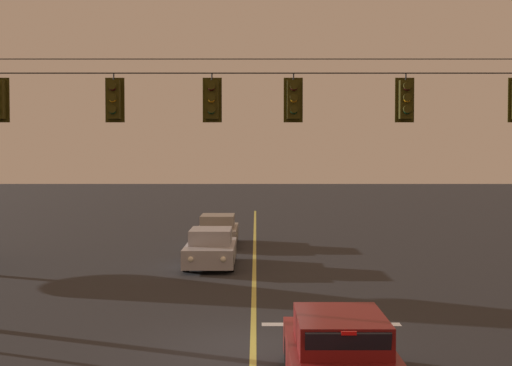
{
  "coord_description": "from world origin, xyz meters",
  "views": [
    {
      "loc": [
        0.06,
        -15.67,
        4.14
      ],
      "look_at": [
        0.0,
        3.74,
        3.4
      ],
      "focal_mm": 51.6,
      "sensor_mm": 36.0,
      "label": 1
    }
  ],
  "objects_px": {
    "traffic_light_right_inner": "(296,99)",
    "traffic_light_rightmost": "(408,99)",
    "car_waiting_near_lane": "(342,356)",
    "car_oncoming_lead": "(213,249)",
    "traffic_light_leftmost": "(0,99)",
    "car_oncoming_trailing": "(220,231)",
    "traffic_light_left_inner": "(116,99)",
    "traffic_light_centre": "(214,99)"
  },
  "relations": [
    {
      "from": "traffic_light_leftmost",
      "to": "traffic_light_right_inner",
      "type": "distance_m",
      "value": 7.39
    },
    {
      "from": "traffic_light_rightmost",
      "to": "car_oncoming_lead",
      "type": "distance_m",
      "value": 11.49
    },
    {
      "from": "traffic_light_right_inner",
      "to": "traffic_light_rightmost",
      "type": "distance_m",
      "value": 2.8
    },
    {
      "from": "car_waiting_near_lane",
      "to": "car_oncoming_lead",
      "type": "distance_m",
      "value": 14.93
    },
    {
      "from": "traffic_light_rightmost",
      "to": "car_waiting_near_lane",
      "type": "relative_size",
      "value": 0.28
    },
    {
      "from": "traffic_light_centre",
      "to": "car_waiting_near_lane",
      "type": "xyz_separation_m",
      "value": [
        2.56,
        -5.72,
        -4.88
      ]
    },
    {
      "from": "traffic_light_left_inner",
      "to": "car_waiting_near_lane",
      "type": "distance_m",
      "value": 9.04
    },
    {
      "from": "traffic_light_left_inner",
      "to": "traffic_light_centre",
      "type": "height_order",
      "value": "same"
    },
    {
      "from": "traffic_light_centre",
      "to": "traffic_light_leftmost",
      "type": "bearing_deg",
      "value": 180.0
    },
    {
      "from": "traffic_light_left_inner",
      "to": "traffic_light_rightmost",
      "type": "relative_size",
      "value": 1.0
    },
    {
      "from": "traffic_light_left_inner",
      "to": "car_oncoming_trailing",
      "type": "distance_m",
      "value": 16.14
    },
    {
      "from": "car_oncoming_trailing",
      "to": "traffic_light_centre",
      "type": "bearing_deg",
      "value": -87.51
    },
    {
      "from": "traffic_light_left_inner",
      "to": "car_oncoming_lead",
      "type": "height_order",
      "value": "traffic_light_left_inner"
    },
    {
      "from": "traffic_light_left_inner",
      "to": "car_waiting_near_lane",
      "type": "height_order",
      "value": "traffic_light_left_inner"
    },
    {
      "from": "traffic_light_left_inner",
      "to": "traffic_light_leftmost",
      "type": "bearing_deg",
      "value": 180.0
    },
    {
      "from": "traffic_light_centre",
      "to": "traffic_light_right_inner",
      "type": "height_order",
      "value": "same"
    },
    {
      "from": "traffic_light_leftmost",
      "to": "car_oncoming_trailing",
      "type": "relative_size",
      "value": 0.28
    },
    {
      "from": "car_oncoming_trailing",
      "to": "car_waiting_near_lane",
      "type": "bearing_deg",
      "value": -81.28
    },
    {
      "from": "traffic_light_right_inner",
      "to": "car_oncoming_trailing",
      "type": "bearing_deg",
      "value": 100.03
    },
    {
      "from": "traffic_light_leftmost",
      "to": "car_oncoming_trailing",
      "type": "height_order",
      "value": "traffic_light_leftmost"
    },
    {
      "from": "traffic_light_right_inner",
      "to": "car_waiting_near_lane",
      "type": "bearing_deg",
      "value": -84.81
    },
    {
      "from": "traffic_light_left_inner",
      "to": "traffic_light_centre",
      "type": "bearing_deg",
      "value": 0.0
    },
    {
      "from": "traffic_light_leftmost",
      "to": "car_oncoming_trailing",
      "type": "distance_m",
      "value": 16.71
    },
    {
      "from": "traffic_light_rightmost",
      "to": "car_oncoming_lead",
      "type": "bearing_deg",
      "value": 121.45
    },
    {
      "from": "traffic_light_leftmost",
      "to": "car_waiting_near_lane",
      "type": "height_order",
      "value": "traffic_light_leftmost"
    },
    {
      "from": "traffic_light_right_inner",
      "to": "traffic_light_rightmost",
      "type": "relative_size",
      "value": 1.0
    },
    {
      "from": "car_waiting_near_lane",
      "to": "traffic_light_rightmost",
      "type": "bearing_deg",
      "value": 68.24
    },
    {
      "from": "traffic_light_leftmost",
      "to": "traffic_light_centre",
      "type": "bearing_deg",
      "value": 0.0
    },
    {
      "from": "traffic_light_leftmost",
      "to": "traffic_light_right_inner",
      "type": "relative_size",
      "value": 1.0
    },
    {
      "from": "car_oncoming_trailing",
      "to": "traffic_light_rightmost",
      "type": "bearing_deg",
      "value": -70.18
    },
    {
      "from": "traffic_light_leftmost",
      "to": "traffic_light_centre",
      "type": "distance_m",
      "value": 5.35
    },
    {
      "from": "traffic_light_left_inner",
      "to": "traffic_light_right_inner",
      "type": "relative_size",
      "value": 1.0
    },
    {
      "from": "traffic_light_centre",
      "to": "traffic_light_rightmost",
      "type": "height_order",
      "value": "same"
    },
    {
      "from": "traffic_light_left_inner",
      "to": "car_oncoming_trailing",
      "type": "relative_size",
      "value": 0.28
    },
    {
      "from": "traffic_light_leftmost",
      "to": "car_oncoming_lead",
      "type": "xyz_separation_m",
      "value": [
        4.76,
        8.87,
        -4.88
      ]
    },
    {
      "from": "traffic_light_centre",
      "to": "car_oncoming_trailing",
      "type": "relative_size",
      "value": 0.28
    },
    {
      "from": "traffic_light_left_inner",
      "to": "traffic_light_right_inner",
      "type": "xyz_separation_m",
      "value": [
        4.49,
        0.0,
        0.0
      ]
    },
    {
      "from": "traffic_light_centre",
      "to": "car_oncoming_lead",
      "type": "xyz_separation_m",
      "value": [
        -0.58,
        8.87,
        -4.88
      ]
    },
    {
      "from": "traffic_light_left_inner",
      "to": "traffic_light_right_inner",
      "type": "bearing_deg",
      "value": 0.0
    },
    {
      "from": "traffic_light_left_inner",
      "to": "car_oncoming_lead",
      "type": "bearing_deg",
      "value": 78.12
    },
    {
      "from": "car_oncoming_lead",
      "to": "traffic_light_rightmost",
      "type": "bearing_deg",
      "value": -58.55
    },
    {
      "from": "traffic_light_right_inner",
      "to": "car_waiting_near_lane",
      "type": "height_order",
      "value": "traffic_light_right_inner"
    }
  ]
}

